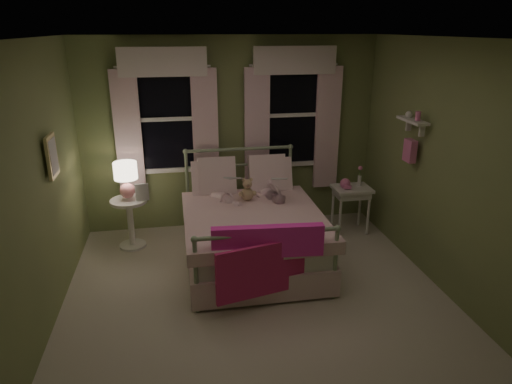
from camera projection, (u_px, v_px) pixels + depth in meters
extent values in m
plane|color=beige|center=(258.00, 302.00, 4.74)|extent=(4.20, 4.20, 0.00)
plane|color=white|center=(259.00, 38.00, 3.85)|extent=(4.20, 4.20, 0.00)
plane|color=olive|center=(231.00, 135.00, 6.24)|extent=(4.00, 0.00, 4.00)
plane|color=olive|center=(333.00, 313.00, 2.35)|extent=(4.00, 0.00, 4.00)
plane|color=olive|center=(33.00, 197.00, 3.96)|extent=(0.00, 4.20, 4.20)
plane|color=olive|center=(452.00, 172.00, 4.63)|extent=(0.00, 4.20, 4.20)
cube|color=white|center=(251.00, 229.00, 5.45)|extent=(1.44, 1.94, 0.26)
cube|color=white|center=(251.00, 247.00, 5.53)|extent=(1.54, 2.02, 0.30)
cube|color=white|center=(253.00, 220.00, 5.25)|extent=(1.58, 1.75, 0.14)
cylinder|color=#9EB793|center=(194.00, 242.00, 5.38)|extent=(0.04, 1.90, 0.04)
cylinder|color=#9EB793|center=(307.00, 233.00, 5.61)|extent=(0.04, 1.90, 0.04)
cylinder|color=#9EB793|center=(188.00, 193.00, 6.18)|extent=(0.04, 0.04, 1.15)
cylinder|color=#9EB793|center=(289.00, 187.00, 6.41)|extent=(0.04, 0.04, 1.15)
sphere|color=#9EB793|center=(185.00, 152.00, 5.98)|extent=(0.07, 0.07, 0.07)
sphere|color=#9EB793|center=(290.00, 147.00, 6.22)|extent=(0.07, 0.07, 0.07)
cylinder|color=#9EB793|center=(239.00, 149.00, 6.10)|extent=(1.42, 0.04, 0.04)
cylinder|color=#9EB793|center=(239.00, 165.00, 6.17)|extent=(1.38, 0.03, 0.03)
cylinder|color=#9EB793|center=(196.00, 277.00, 4.44)|extent=(0.04, 0.04, 0.80)
cylinder|color=#9EB793|center=(335.00, 264.00, 4.68)|extent=(0.04, 0.04, 0.80)
sphere|color=#9EB793|center=(194.00, 239.00, 4.30)|extent=(0.07, 0.07, 0.07)
sphere|color=#9EB793|center=(338.00, 228.00, 4.54)|extent=(0.07, 0.07, 0.07)
cylinder|color=#9EB793|center=(268.00, 234.00, 4.42)|extent=(1.42, 0.04, 0.04)
cube|color=white|center=(213.00, 182.00, 5.90)|extent=(0.55, 0.32, 0.57)
cube|color=white|center=(271.00, 179.00, 6.03)|extent=(0.55, 0.32, 0.57)
cube|color=white|center=(217.00, 176.00, 5.89)|extent=(0.48, 0.30, 0.51)
cube|color=white|center=(267.00, 173.00, 6.00)|extent=(0.48, 0.30, 0.51)
cube|color=#FF31B9|center=(268.00, 241.00, 4.45)|extent=(1.10, 0.19, 0.32)
cube|color=#D1296C|center=(269.00, 269.00, 4.48)|extent=(1.08, 0.29, 0.55)
imported|color=#F7D1DD|center=(223.00, 177.00, 5.64)|extent=(0.33, 0.28, 0.75)
imported|color=#F7D1DD|center=(267.00, 174.00, 5.73)|extent=(0.42, 0.36, 0.75)
imported|color=beige|center=(225.00, 182.00, 5.40)|extent=(0.22, 0.16, 0.26)
imported|color=beige|center=(271.00, 182.00, 5.51)|extent=(0.22, 0.15, 0.26)
sphere|color=tan|center=(247.00, 194.00, 5.61)|extent=(0.16, 0.16, 0.16)
sphere|color=tan|center=(247.00, 184.00, 5.55)|extent=(0.12, 0.12, 0.12)
sphere|color=tan|center=(244.00, 180.00, 5.52)|extent=(0.04, 0.04, 0.04)
sphere|color=tan|center=(251.00, 179.00, 5.54)|extent=(0.04, 0.04, 0.04)
sphere|color=tan|center=(241.00, 194.00, 5.57)|extent=(0.06, 0.06, 0.06)
sphere|color=tan|center=(254.00, 193.00, 5.59)|extent=(0.06, 0.06, 0.06)
sphere|color=#8C6B51|center=(248.00, 186.00, 5.50)|extent=(0.04, 0.04, 0.04)
cylinder|color=white|center=(128.00, 201.00, 5.73)|extent=(0.46, 0.46, 0.04)
cylinder|color=white|center=(131.00, 224.00, 5.83)|extent=(0.08, 0.08, 0.60)
cylinder|color=white|center=(133.00, 245.00, 5.94)|extent=(0.34, 0.34, 0.03)
sphere|color=#DC8288|center=(127.00, 191.00, 5.68)|extent=(0.19, 0.19, 0.19)
cylinder|color=pink|center=(126.00, 181.00, 5.64)|extent=(0.03, 0.03, 0.12)
cylinder|color=#FFEAC6|center=(125.00, 171.00, 5.59)|extent=(0.29, 0.29, 0.21)
imported|color=beige|center=(136.00, 201.00, 5.66)|extent=(0.17, 0.23, 0.02)
cube|color=white|center=(352.00, 189.00, 6.16)|extent=(0.50, 0.40, 0.04)
cube|color=white|center=(351.00, 194.00, 6.19)|extent=(0.44, 0.34, 0.08)
cylinder|color=white|center=(340.00, 216.00, 6.10)|extent=(0.04, 0.04, 0.60)
cylinder|color=white|center=(368.00, 214.00, 6.17)|extent=(0.04, 0.04, 0.60)
cylinder|color=white|center=(333.00, 208.00, 6.38)|extent=(0.04, 0.04, 0.60)
cylinder|color=white|center=(360.00, 206.00, 6.45)|extent=(0.04, 0.04, 0.60)
sphere|color=pink|center=(345.00, 184.00, 6.12)|extent=(0.14, 0.14, 0.14)
cube|color=pink|center=(348.00, 187.00, 6.04)|extent=(0.11, 0.07, 0.04)
cylinder|color=white|center=(359.00, 181.00, 6.20)|extent=(0.05, 0.05, 0.14)
cylinder|color=#4C7F3F|center=(360.00, 173.00, 6.16)|extent=(0.01, 0.01, 0.12)
sphere|color=pink|center=(360.00, 168.00, 6.14)|extent=(0.06, 0.06, 0.06)
cube|color=black|center=(166.00, 119.00, 6.00)|extent=(0.76, 0.02, 1.35)
cube|color=white|center=(163.00, 64.00, 5.74)|extent=(0.84, 0.05, 0.06)
cube|color=white|center=(170.00, 170.00, 6.22)|extent=(0.84, 0.05, 0.06)
cube|color=white|center=(135.00, 120.00, 5.91)|extent=(0.06, 0.05, 1.40)
cube|color=white|center=(197.00, 118.00, 6.04)|extent=(0.06, 0.05, 1.40)
cube|color=white|center=(166.00, 119.00, 5.98)|extent=(0.76, 0.04, 0.05)
cube|color=white|center=(128.00, 136.00, 5.92)|extent=(0.34, 0.06, 1.70)
cube|color=white|center=(205.00, 133.00, 6.09)|extent=(0.34, 0.06, 1.70)
cube|color=white|center=(163.00, 62.00, 5.67)|extent=(1.10, 0.08, 0.36)
cylinder|color=white|center=(163.00, 67.00, 5.73)|extent=(1.20, 0.03, 0.03)
cube|color=black|center=(292.00, 115.00, 6.28)|extent=(0.76, 0.02, 1.35)
cube|color=white|center=(294.00, 62.00, 6.02)|extent=(0.84, 0.05, 0.06)
cube|color=white|center=(291.00, 164.00, 6.50)|extent=(0.84, 0.05, 0.06)
cube|color=white|center=(264.00, 116.00, 6.19)|extent=(0.06, 0.05, 1.40)
cube|color=white|center=(320.00, 114.00, 6.33)|extent=(0.06, 0.05, 1.40)
cube|color=white|center=(292.00, 115.00, 6.26)|extent=(0.76, 0.04, 0.05)
cube|color=white|center=(257.00, 131.00, 6.20)|extent=(0.34, 0.06, 1.70)
cube|color=white|center=(327.00, 129.00, 6.37)|extent=(0.34, 0.06, 1.70)
cube|color=white|center=(295.00, 60.00, 5.95)|extent=(1.10, 0.08, 0.36)
cylinder|color=white|center=(294.00, 65.00, 6.01)|extent=(1.20, 0.03, 0.03)
cube|color=white|center=(413.00, 121.00, 5.12)|extent=(0.15, 0.50, 0.03)
cube|color=white|center=(422.00, 130.00, 5.01)|extent=(0.06, 0.03, 0.14)
cube|color=white|center=(409.00, 125.00, 5.29)|extent=(0.06, 0.03, 0.14)
cylinder|color=pink|center=(418.00, 116.00, 5.00)|extent=(0.06, 0.06, 0.10)
sphere|color=white|center=(409.00, 114.00, 5.19)|extent=(0.08, 0.08, 0.08)
cube|color=pink|center=(410.00, 151.00, 5.24)|extent=(0.08, 0.18, 0.26)
cube|color=beige|center=(52.00, 156.00, 4.46)|extent=(0.03, 0.32, 0.42)
cube|color=silver|center=(53.00, 156.00, 4.46)|extent=(0.01, 0.25, 0.34)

